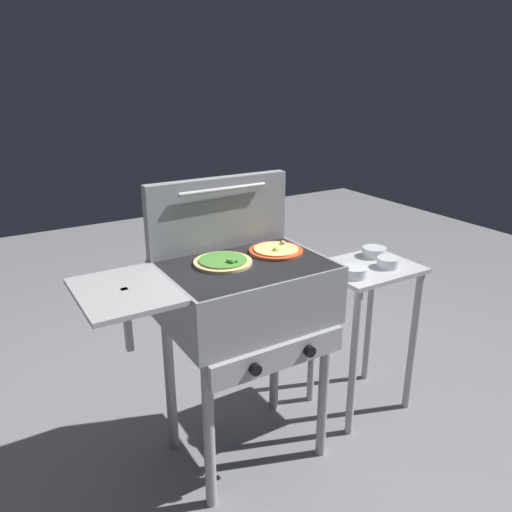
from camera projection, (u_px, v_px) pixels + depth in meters
name	position (u px, v px, depth m)	size (l,w,h in m)	color
ground_plane	(247.00, 449.00, 2.26)	(8.00, 8.00, 0.00)	gray
grill	(243.00, 298.00, 1.99)	(0.96, 0.53, 0.90)	gray
grill_lid_open	(219.00, 213.00, 2.07)	(0.63, 0.08, 0.30)	gray
pizza_veggie	(223.00, 262.00, 1.94)	(0.23, 0.23, 0.03)	#E0C17F
pizza_cheese	(276.00, 250.00, 2.06)	(0.22, 0.22, 0.04)	#C64723
prep_table	(365.00, 308.00, 2.40)	(0.44, 0.36, 0.76)	#B2B2B7
topping_bowl_near	(355.00, 272.00, 2.19)	(0.11, 0.11, 0.04)	silver
topping_bowl_far	(388.00, 263.00, 2.30)	(0.10, 0.10, 0.04)	silver
topping_bowl_middle	(374.00, 252.00, 2.44)	(0.11, 0.11, 0.04)	silver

